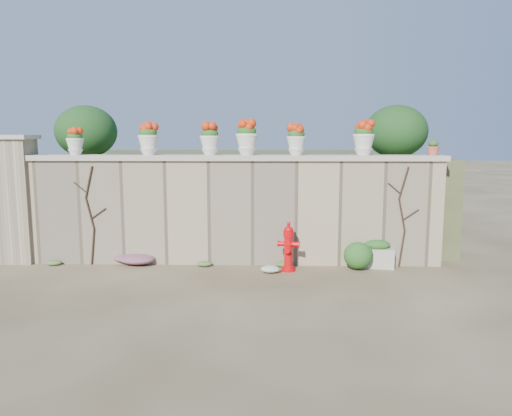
{
  "coord_description": "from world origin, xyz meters",
  "views": [
    {
      "loc": [
        0.72,
        -7.7,
        2.5
      ],
      "look_at": [
        0.48,
        1.4,
        1.14
      ],
      "focal_mm": 35.0,
      "sensor_mm": 36.0,
      "label": 1
    }
  ],
  "objects_px": {
    "planter_box": "(377,254)",
    "urn_pot_0": "(75,142)",
    "terracotta_pot": "(433,149)",
    "fire_hydrant": "(288,247)"
  },
  "relations": [
    {
      "from": "urn_pot_0",
      "to": "terracotta_pot",
      "type": "height_order",
      "value": "urn_pot_0"
    },
    {
      "from": "fire_hydrant",
      "to": "planter_box",
      "type": "distance_m",
      "value": 1.73
    },
    {
      "from": "terracotta_pot",
      "to": "fire_hydrant",
      "type": "bearing_deg",
      "value": -168.17
    },
    {
      "from": "planter_box",
      "to": "urn_pot_0",
      "type": "relative_size",
      "value": 1.32
    },
    {
      "from": "terracotta_pot",
      "to": "urn_pot_0",
      "type": "bearing_deg",
      "value": 180.0
    },
    {
      "from": "fire_hydrant",
      "to": "terracotta_pot",
      "type": "distance_m",
      "value": 3.29
    },
    {
      "from": "fire_hydrant",
      "to": "urn_pot_0",
      "type": "xyz_separation_m",
      "value": [
        -4.07,
        0.57,
        1.9
      ]
    },
    {
      "from": "fire_hydrant",
      "to": "terracotta_pot",
      "type": "xyz_separation_m",
      "value": [
        2.72,
        0.57,
        1.77
      ]
    },
    {
      "from": "planter_box",
      "to": "urn_pot_0",
      "type": "height_order",
      "value": "urn_pot_0"
    },
    {
      "from": "planter_box",
      "to": "urn_pot_0",
      "type": "distance_m",
      "value": 6.13
    }
  ]
}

